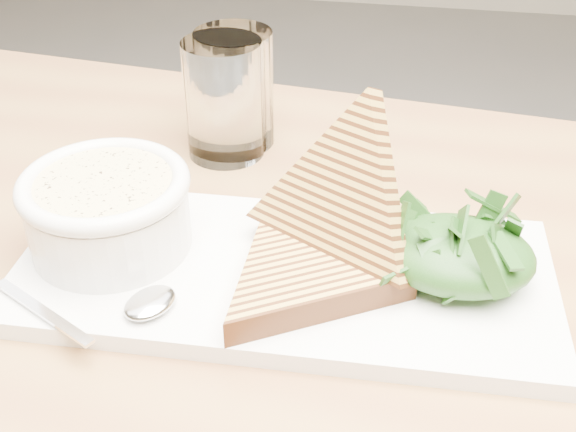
% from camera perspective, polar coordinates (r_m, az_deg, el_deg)
% --- Properties ---
extents(table_top, '(1.29, 0.93, 0.04)m').
position_cam_1_polar(table_top, '(0.59, -10.73, -7.20)').
color(table_top, olive).
rests_on(table_top, ground).
extents(platter, '(0.42, 0.20, 0.02)m').
position_cam_1_polar(platter, '(0.57, -0.36, -4.64)').
color(platter, white).
rests_on(platter, table_top).
extents(soup_bowl, '(0.13, 0.13, 0.05)m').
position_cam_1_polar(soup_bowl, '(0.59, -13.94, -0.18)').
color(soup_bowl, white).
rests_on(soup_bowl, platter).
extents(soup, '(0.11, 0.11, 0.01)m').
position_cam_1_polar(soup, '(0.57, -14.35, 2.32)').
color(soup, '#D9C685').
rests_on(soup, soup_bowl).
extents(bowl_rim, '(0.13, 0.13, 0.01)m').
position_cam_1_polar(bowl_rim, '(0.57, -14.38, 2.49)').
color(bowl_rim, white).
rests_on(bowl_rim, soup_bowl).
extents(sandwich_flat, '(0.23, 0.23, 0.02)m').
position_cam_1_polar(sandwich_flat, '(0.54, 1.15, -4.74)').
color(sandwich_flat, '#B78D3D').
rests_on(sandwich_flat, platter).
extents(sandwich_lean, '(0.22, 0.22, 0.19)m').
position_cam_1_polar(sandwich_lean, '(0.55, 4.22, 1.48)').
color(sandwich_lean, '#B78D3D').
rests_on(sandwich_lean, sandwich_flat).
extents(salad_base, '(0.12, 0.09, 0.04)m').
position_cam_1_polar(salad_base, '(0.55, 13.23, -3.00)').
color(salad_base, black).
rests_on(salad_base, platter).
extents(arugula_pile, '(0.11, 0.10, 0.05)m').
position_cam_1_polar(arugula_pile, '(0.55, 13.30, -2.60)').
color(arugula_pile, '#29591E').
rests_on(arugula_pile, platter).
extents(spoon_bowl, '(0.05, 0.05, 0.01)m').
position_cam_1_polar(spoon_bowl, '(0.53, -10.85, -6.75)').
color(spoon_bowl, silver).
rests_on(spoon_bowl, platter).
extents(spoon_handle, '(0.10, 0.06, 0.00)m').
position_cam_1_polar(spoon_handle, '(0.55, -18.81, -7.15)').
color(spoon_handle, silver).
rests_on(spoon_handle, platter).
extents(glass_near, '(0.08, 0.08, 0.12)m').
position_cam_1_polar(glass_near, '(0.72, -5.08, 9.16)').
color(glass_near, white).
rests_on(glass_near, table_top).
extents(glass_far, '(0.08, 0.08, 0.12)m').
position_cam_1_polar(glass_far, '(0.75, -4.20, 9.99)').
color(glass_far, white).
rests_on(glass_far, table_top).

